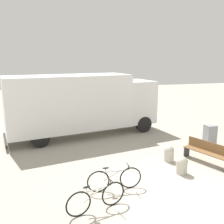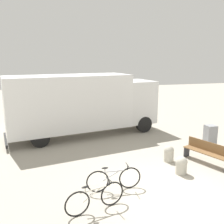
% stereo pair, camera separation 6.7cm
% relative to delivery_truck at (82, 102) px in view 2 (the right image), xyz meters
% --- Properties ---
extents(ground_plane, '(60.00, 60.00, 0.00)m').
position_rel_delivery_truck_xyz_m(ground_plane, '(1.65, -6.85, -1.84)').
color(ground_plane, '#A8A091').
extents(delivery_truck, '(8.55, 3.62, 3.35)m').
position_rel_delivery_truck_xyz_m(delivery_truck, '(0.00, 0.00, 0.00)').
color(delivery_truck, white).
rests_on(delivery_truck, ground).
extents(park_bench, '(1.06, 1.98, 0.89)m').
position_rel_delivery_truck_xyz_m(park_bench, '(4.23, -5.25, -1.34)').
color(park_bench, brown).
rests_on(park_bench, ground).
extents(bicycle_near, '(1.77, 0.56, 0.83)m').
position_rel_delivery_truck_xyz_m(bicycle_near, '(-0.83, -7.20, -1.45)').
color(bicycle_near, black).
rests_on(bicycle_near, ground).
extents(bicycle_middle, '(1.81, 0.44, 0.83)m').
position_rel_delivery_truck_xyz_m(bicycle_middle, '(-0.02, -6.27, -1.45)').
color(bicycle_middle, black).
rests_on(bicycle_middle, ground).
extents(bollard_near_bench, '(0.43, 0.43, 0.68)m').
position_rel_delivery_truck_xyz_m(bollard_near_bench, '(2.72, -5.81, -1.49)').
color(bollard_near_bench, '#B2AD9E').
rests_on(bollard_near_bench, ground).
extents(bollard_far_bench, '(0.42, 0.42, 0.68)m').
position_rel_delivery_truck_xyz_m(bollard_far_bench, '(2.83, -4.64, -1.49)').
color(bollard_far_bench, '#B2AD9E').
rests_on(bollard_far_bench, ground).
extents(utility_box, '(0.50, 0.46, 1.05)m').
position_rel_delivery_truck_xyz_m(utility_box, '(5.66, -3.51, -1.32)').
color(utility_box, gray).
rests_on(utility_box, ground).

